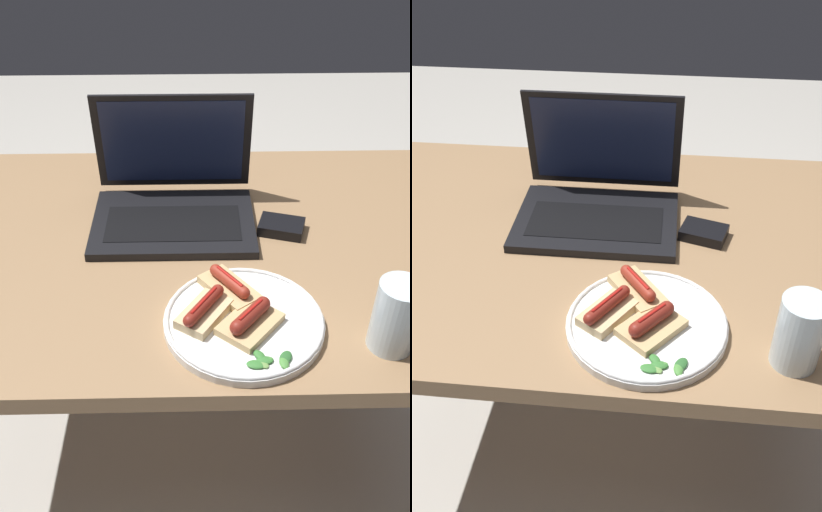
{
  "view_description": "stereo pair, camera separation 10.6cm",
  "coord_description": "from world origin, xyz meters",
  "views": [
    {
      "loc": [
        0.05,
        -0.98,
        1.41
      ],
      "look_at": [
        0.06,
        -0.13,
        0.77
      ],
      "focal_mm": 40.0,
      "sensor_mm": 36.0,
      "label": 1
    },
    {
      "loc": [
        0.15,
        -0.97,
        1.41
      ],
      "look_at": [
        0.06,
        -0.13,
        0.77
      ],
      "focal_mm": 40.0,
      "sensor_mm": 36.0,
      "label": 2
    }
  ],
  "objects": [
    {
      "name": "ground_plane",
      "position": [
        0.0,
        0.0,
        0.0
      ],
      "size": [
        6.0,
        6.0,
        0.0
      ],
      "primitive_type": "plane",
      "color": "#B7B2A8"
    },
    {
      "name": "desk",
      "position": [
        0.0,
        0.0,
        0.62
      ],
      "size": [
        1.31,
        0.82,
        0.71
      ],
      "color": "#93704C",
      "rests_on": "ground_plane"
    },
    {
      "name": "sausage_toast_right",
      "position": [
        0.11,
        -0.18,
        0.74
      ],
      "size": [
        0.12,
        0.13,
        0.04
      ],
      "rotation": [
        0.0,
        0.0,
        2.2
      ],
      "color": "tan",
      "rests_on": "plate"
    },
    {
      "name": "salad_pile",
      "position": [
        0.16,
        -0.36,
        0.73
      ],
      "size": [
        0.08,
        0.05,
        0.01
      ],
      "color": "#387A33",
      "rests_on": "plate"
    },
    {
      "name": "sausage_toast_middle",
      "position": [
        0.06,
        -0.25,
        0.74
      ],
      "size": [
        0.11,
        0.12,
        0.04
      ],
      "rotation": [
        0.0,
        0.0,
        4.13
      ],
      "color": "#D6B784",
      "rests_on": "plate"
    },
    {
      "name": "plate",
      "position": [
        0.13,
        -0.26,
        0.72
      ],
      "size": [
        0.28,
        0.28,
        0.02
      ],
      "color": "white",
      "rests_on": "desk"
    },
    {
      "name": "sausage_toast_left",
      "position": [
        0.14,
        -0.28,
        0.74
      ],
      "size": [
        0.13,
        0.13,
        0.04
      ],
      "rotation": [
        0.0,
        0.0,
        0.87
      ],
      "color": "tan",
      "rests_on": "plate"
    },
    {
      "name": "laptop",
      "position": [
        -0.0,
        0.1,
        0.75
      ],
      "size": [
        0.35,
        0.28,
        0.25
      ],
      "color": "black",
      "rests_on": "desk"
    },
    {
      "name": "drinking_glass",
      "position": [
        0.37,
        -0.31,
        0.77
      ],
      "size": [
        0.08,
        0.08,
        0.13
      ],
      "color": "silver",
      "rests_on": "desk"
    },
    {
      "name": "external_drive",
      "position": [
        0.23,
        0.03,
        0.72
      ],
      "size": [
        0.11,
        0.09,
        0.02
      ],
      "rotation": [
        0.0,
        0.0,
        -0.29
      ],
      "color": "black",
      "rests_on": "desk"
    }
  ]
}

